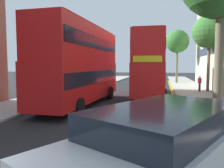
{
  "coord_description": "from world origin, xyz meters",
  "views": [
    {
      "loc": [
        3.27,
        -1.29,
        2.84
      ],
      "look_at": [
        0.5,
        11.0,
        1.8
      ],
      "focal_mm": 36.14,
      "sensor_mm": 36.0,
      "label": 1
    }
  ],
  "objects": [
    {
      "name": "taxi_minivan",
      "position": [
        3.24,
        2.55,
        1.07
      ],
      "size": [
        3.9,
        5.12,
        2.12
      ],
      "color": "silver",
      "rests_on": "ground"
    },
    {
      "name": "sidewalk_right",
      "position": [
        6.5,
        16.0,
        0.07
      ],
      "size": [
        4.0,
        80.0,
        0.14
      ],
      "primitive_type": "cube",
      "color": "#ADA89E",
      "rests_on": "ground"
    },
    {
      "name": "street_tree_far",
      "position": [
        5.39,
        35.42,
        6.52
      ],
      "size": [
        3.57,
        3.57,
        8.21
      ],
      "color": "#6B6047",
      "rests_on": "sidewalk_right"
    },
    {
      "name": "double_decker_bus_away",
      "position": [
        -2.41,
        13.88,
        3.03
      ],
      "size": [
        3.04,
        10.87,
        5.64
      ],
      "color": "red",
      "rests_on": "ground"
    },
    {
      "name": "kerb_line_outer",
      "position": [
        4.4,
        14.0,
        0.0
      ],
      "size": [
        0.1,
        56.0,
        0.01
      ],
      "primitive_type": "cube",
      "color": "yellow",
      "rests_on": "ground"
    },
    {
      "name": "double_decker_bus_oncoming",
      "position": [
        2.16,
        19.9,
        3.03
      ],
      "size": [
        2.89,
        10.83,
        5.64
      ],
      "color": "red",
      "rests_on": "ground"
    },
    {
      "name": "kerb_line_inner",
      "position": [
        4.24,
        14.0,
        0.0
      ],
      "size": [
        0.1,
        56.0,
        0.01
      ],
      "primitive_type": "cube",
      "color": "yellow",
      "rests_on": "ground"
    },
    {
      "name": "sidewalk_left",
      "position": [
        -6.5,
        16.0,
        0.07
      ],
      "size": [
        4.0,
        80.0,
        0.14
      ],
      "primitive_type": "cube",
      "color": "#ADA89E",
      "rests_on": "ground"
    },
    {
      "name": "pedestrian_far",
      "position": [
        7.04,
        23.54,
        0.99
      ],
      "size": [
        0.34,
        0.22,
        1.62
      ],
      "color": "#2D2D38",
      "rests_on": "sidewalk_right"
    },
    {
      "name": "street_tree_near",
      "position": [
        7.94,
        24.06,
        6.3
      ],
      "size": [
        3.53,
        3.53,
        7.97
      ],
      "color": "#6B6047",
      "rests_on": "sidewalk_right"
    }
  ]
}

